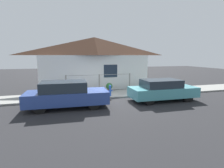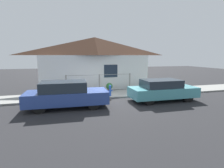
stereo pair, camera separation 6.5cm
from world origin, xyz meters
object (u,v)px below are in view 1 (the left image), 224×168
at_px(car_left, 66,95).
at_px(potted_plant_near_hydrant, 109,86).
at_px(car_right, 162,90).
at_px(fire_hydrant, 110,90).

height_order(car_left, potted_plant_near_hydrant, car_left).
relative_size(car_left, car_right, 1.04).
bearing_deg(potted_plant_near_hydrant, car_right, -51.75).
bearing_deg(car_right, potted_plant_near_hydrant, 128.73).
xyz_separation_m(car_left, fire_hydrant, (2.81, 1.63, -0.23)).
distance_m(car_right, fire_hydrant, 3.32).
relative_size(car_right, potted_plant_near_hydrant, 6.71).
height_order(car_right, fire_hydrant, car_right).
xyz_separation_m(car_right, potted_plant_near_hydrant, (-2.53, 3.20, -0.21)).
bearing_deg(car_left, car_right, 2.14).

